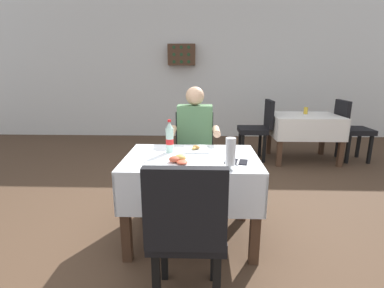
{
  "coord_description": "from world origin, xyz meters",
  "views": [
    {
      "loc": [
        0.16,
        -2.26,
        1.42
      ],
      "look_at": [
        0.08,
        0.05,
        0.82
      ],
      "focal_mm": 26.59,
      "sensor_mm": 36.0,
      "label": 1
    }
  ],
  "objects_px": {
    "plate_far_diner": "(196,149)",
    "background_chair_left": "(258,126)",
    "beer_glass_left": "(230,154)",
    "cola_bottle_primary": "(170,138)",
    "chair_near_camera_side": "(187,228)",
    "background_table_tumbler": "(306,111)",
    "background_chair_right": "(350,127)",
    "chair_far_diner_seat": "(194,152)",
    "wall_bottle_rack": "(182,55)",
    "main_dining_table": "(192,177)",
    "background_dining_table": "(304,126)",
    "seated_diner_far": "(195,140)",
    "plate_near_camera": "(180,160)",
    "napkin_cutlery_set": "(236,161)"
  },
  "relations": [
    {
      "from": "plate_far_diner",
      "to": "main_dining_table",
      "type": "bearing_deg",
      "value": -100.91
    },
    {
      "from": "plate_near_camera",
      "to": "background_table_tumbler",
      "type": "xyz_separation_m",
      "value": [
        1.84,
        2.57,
        0.03
      ]
    },
    {
      "from": "plate_far_diner",
      "to": "background_chair_right",
      "type": "relative_size",
      "value": 0.23
    },
    {
      "from": "background_chair_left",
      "to": "chair_far_diner_seat",
      "type": "bearing_deg",
      "value": -123.06
    },
    {
      "from": "plate_near_camera",
      "to": "chair_far_diner_seat",
      "type": "bearing_deg",
      "value": 84.87
    },
    {
      "from": "plate_far_diner",
      "to": "wall_bottle_rack",
      "type": "bearing_deg",
      "value": 95.76
    },
    {
      "from": "wall_bottle_rack",
      "to": "seated_diner_far",
      "type": "bearing_deg",
      "value": -83.85
    },
    {
      "from": "napkin_cutlery_set",
      "to": "background_dining_table",
      "type": "height_order",
      "value": "napkin_cutlery_set"
    },
    {
      "from": "chair_near_camera_side",
      "to": "seated_diner_far",
      "type": "relative_size",
      "value": 0.77
    },
    {
      "from": "chair_near_camera_side",
      "to": "background_table_tumbler",
      "type": "relative_size",
      "value": 8.82
    },
    {
      "from": "beer_glass_left",
      "to": "background_table_tumbler",
      "type": "xyz_separation_m",
      "value": [
        1.48,
        2.71,
        -0.06
      ]
    },
    {
      "from": "beer_glass_left",
      "to": "cola_bottle_primary",
      "type": "distance_m",
      "value": 0.64
    },
    {
      "from": "cola_bottle_primary",
      "to": "beer_glass_left",
      "type": "bearing_deg",
      "value": -42.72
    },
    {
      "from": "seated_diner_far",
      "to": "background_chair_right",
      "type": "relative_size",
      "value": 1.3
    },
    {
      "from": "beer_glass_left",
      "to": "background_chair_right",
      "type": "bearing_deg",
      "value": 50.37
    },
    {
      "from": "plate_far_diner",
      "to": "beer_glass_left",
      "type": "distance_m",
      "value": 0.56
    },
    {
      "from": "wall_bottle_rack",
      "to": "background_chair_left",
      "type": "bearing_deg",
      "value": -50.02
    },
    {
      "from": "seated_diner_far",
      "to": "plate_near_camera",
      "type": "distance_m",
      "value": 0.85
    },
    {
      "from": "wall_bottle_rack",
      "to": "background_dining_table",
      "type": "bearing_deg",
      "value": -37.65
    },
    {
      "from": "beer_glass_left",
      "to": "cola_bottle_primary",
      "type": "bearing_deg",
      "value": 137.28
    },
    {
      "from": "plate_far_diner",
      "to": "beer_glass_left",
      "type": "xyz_separation_m",
      "value": [
        0.24,
        -0.5,
        0.11
      ]
    },
    {
      "from": "cola_bottle_primary",
      "to": "seated_diner_far",
      "type": "bearing_deg",
      "value": 69.89
    },
    {
      "from": "plate_far_diner",
      "to": "background_chair_right",
      "type": "xyz_separation_m",
      "value": [
        2.41,
        2.11,
        -0.19
      ]
    },
    {
      "from": "background_dining_table",
      "to": "background_chair_right",
      "type": "relative_size",
      "value": 1.07
    },
    {
      "from": "plate_near_camera",
      "to": "cola_bottle_primary",
      "type": "height_order",
      "value": "cola_bottle_primary"
    },
    {
      "from": "main_dining_table",
      "to": "cola_bottle_primary",
      "type": "bearing_deg",
      "value": 146.91
    },
    {
      "from": "seated_diner_far",
      "to": "chair_near_camera_side",
      "type": "bearing_deg",
      "value": -90.36
    },
    {
      "from": "chair_near_camera_side",
      "to": "plate_far_diner",
      "type": "distance_m",
      "value": 0.98
    },
    {
      "from": "chair_far_diner_seat",
      "to": "background_dining_table",
      "type": "bearing_deg",
      "value": 41.57
    },
    {
      "from": "chair_far_diner_seat",
      "to": "background_chair_left",
      "type": "distance_m",
      "value": 1.82
    },
    {
      "from": "plate_near_camera",
      "to": "background_chair_right",
      "type": "relative_size",
      "value": 0.25
    },
    {
      "from": "main_dining_table",
      "to": "chair_far_diner_seat",
      "type": "relative_size",
      "value": 1.11
    },
    {
      "from": "chair_far_diner_seat",
      "to": "cola_bottle_primary",
      "type": "relative_size",
      "value": 3.44
    },
    {
      "from": "beer_glass_left",
      "to": "background_chair_left",
      "type": "distance_m",
      "value": 2.72
    },
    {
      "from": "background_table_tumbler",
      "to": "wall_bottle_rack",
      "type": "distance_m",
      "value": 2.73
    },
    {
      "from": "plate_far_diner",
      "to": "background_chair_left",
      "type": "relative_size",
      "value": 0.23
    },
    {
      "from": "main_dining_table",
      "to": "wall_bottle_rack",
      "type": "relative_size",
      "value": 1.93
    },
    {
      "from": "chair_far_diner_seat",
      "to": "napkin_cutlery_set",
      "type": "relative_size",
      "value": 4.94
    },
    {
      "from": "plate_near_camera",
      "to": "background_chair_left",
      "type": "bearing_deg",
      "value": 66.46
    },
    {
      "from": "chair_near_camera_side",
      "to": "plate_near_camera",
      "type": "distance_m",
      "value": 0.65
    },
    {
      "from": "plate_far_diner",
      "to": "cola_bottle_primary",
      "type": "relative_size",
      "value": 0.8
    },
    {
      "from": "chair_far_diner_seat",
      "to": "background_table_tumbler",
      "type": "distance_m",
      "value": 2.41
    },
    {
      "from": "chair_far_diner_seat",
      "to": "background_chair_right",
      "type": "bearing_deg",
      "value": 31.94
    },
    {
      "from": "chair_near_camera_side",
      "to": "plate_far_diner",
      "type": "relative_size",
      "value": 4.3
    },
    {
      "from": "background_dining_table",
      "to": "background_chair_left",
      "type": "relative_size",
      "value": 1.07
    },
    {
      "from": "main_dining_table",
      "to": "background_dining_table",
      "type": "distance_m",
      "value": 2.87
    },
    {
      "from": "beer_glass_left",
      "to": "napkin_cutlery_set",
      "type": "height_order",
      "value": "beer_glass_left"
    },
    {
      "from": "seated_diner_far",
      "to": "background_dining_table",
      "type": "relative_size",
      "value": 1.22
    },
    {
      "from": "chair_near_camera_side",
      "to": "cola_bottle_primary",
      "type": "height_order",
      "value": "cola_bottle_primary"
    },
    {
      "from": "plate_far_diner",
      "to": "background_dining_table",
      "type": "relative_size",
      "value": 0.22
    }
  ]
}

